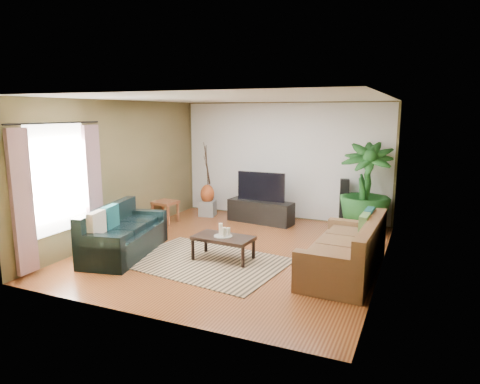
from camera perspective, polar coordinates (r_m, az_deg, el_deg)
The scene contains 28 objects.
floor at distance 7.81m, azimuth -0.59°, elevation -7.85°, with size 5.50×5.50×0.00m, color brown.
ceiling at distance 7.41m, azimuth -0.63°, elevation 12.38°, with size 5.50×5.50×0.00m, color white.
wall_back at distance 10.04m, azimuth 5.83°, elevation 4.15°, with size 5.00×5.00×0.00m, color brown.
wall_front at distance 5.15m, azimuth -13.23°, elevation -2.29°, with size 5.00×5.00×0.00m, color brown.
wall_left at distance 8.80m, azimuth -15.65°, elevation 2.90°, with size 5.50×5.50×0.00m, color brown.
wall_right at distance 6.87m, azimuth 18.79°, elevation 0.64°, with size 5.50×5.50×0.00m, color brown.
backwall_panel at distance 10.03m, azimuth 5.81°, elevation 4.15°, with size 4.90×4.90×0.00m, color white.
window_pane at distance 7.62m, azimuth -23.13°, elevation 1.67°, with size 1.80×1.80×0.00m, color white.
curtain_near at distance 7.14m, azimuth -27.05°, elevation -1.24°, with size 0.08×0.35×2.20m, color gray.
curtain_far at distance 8.15m, azimuth -18.95°, elevation 0.70°, with size 0.08×0.35×2.20m, color gray.
curtain_rod at distance 7.51m, azimuth -23.37°, elevation 8.44°, with size 0.03×0.03×1.90m, color black.
sofa_left at distance 7.78m, azimuth -15.11°, elevation -5.01°, with size 1.92×0.82×0.85m, color black.
sofa_right at distance 6.85m, azimuth 13.70°, elevation -7.09°, with size 2.15×0.97×0.85m, color brown.
area_rug at distance 7.26m, azimuth -4.58°, elevation -9.27°, with size 2.54×1.80×0.01m, color tan.
coffee_table at distance 7.31m, azimuth -2.25°, elevation -7.46°, with size 1.00×0.55×0.41m, color black.
candle_tray at distance 7.25m, azimuth -2.26°, elevation -5.87°, with size 0.31×0.31×0.01m, color gray.
candle_tall at distance 7.27m, azimuth -2.59°, elevation -4.95°, with size 0.06×0.06×0.20m, color white.
candle_mid at distance 7.18m, azimuth -2.12°, elevation -5.35°, with size 0.06×0.06×0.15m, color beige.
candle_short at distance 7.25m, azimuth -1.56°, elevation -5.28°, with size 0.06×0.06×0.13m, color beige.
tv_stand at distance 9.69m, azimuth 2.76°, elevation -2.64°, with size 1.50×0.45×0.50m, color black.
television at distance 9.60m, azimuth 2.83°, elevation 0.74°, with size 1.10×0.06×0.65m, color black.
speaker_left at distance 10.26m, azimuth 0.37°, elevation -0.40°, with size 0.18×0.20×1.02m, color black.
speaker_right at distance 9.59m, azimuth 13.69°, elevation -1.42°, with size 0.19×0.21×1.04m, color black.
potted_plant at distance 9.16m, azimuth 16.35°, elevation 0.51°, with size 1.05×1.05×1.87m, color #184A1A.
plant_pot at distance 9.32m, azimuth 16.10°, elevation -4.33°, with size 0.34×0.34×0.27m, color black.
pedestal at distance 10.36m, azimuth -4.34°, elevation -2.17°, with size 0.36×0.36×0.36m, color #989795.
vase at distance 10.29m, azimuth -4.37°, elevation -0.28°, with size 0.33×0.33×0.47m, color #953F1B.
side_table at distance 9.77m, azimuth -9.90°, elevation -2.66°, with size 0.48×0.48×0.51m, color #985331.
Camera 1 is at (3.03, -6.76, 2.48)m, focal length 32.00 mm.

